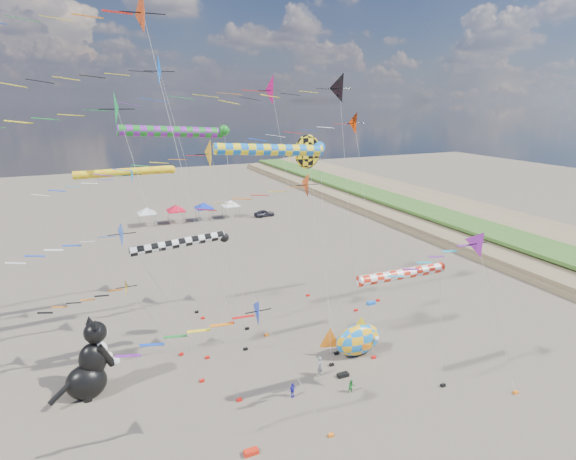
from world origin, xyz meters
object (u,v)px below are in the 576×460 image
Objects in this scene: cat_inflatable at (88,359)px; fish_inflatable at (358,340)px; person_adult at (320,366)px; child_blue at (292,390)px; child_green at (351,386)px; parked_car at (264,213)px.

cat_inflatable reaches higher than fish_inflatable.
fish_inflatable is 3.40× the size of person_adult.
child_green is at bearing -35.38° from child_blue.
person_adult is 51.38m from parked_car.
parked_car is at bearing 53.36° from child_blue.
child_blue is (-3.10, -1.54, -0.26)m from person_adult.
cat_inflatable is 54.14m from parked_car.
person_adult is 1.45× the size of child_blue.
fish_inflatable is at bearing 162.79° from parked_car.
child_green is at bearing -47.60° from cat_inflatable.
fish_inflatable reaches higher than child_blue.
person_adult reaches higher than child_blue.
fish_inflatable is at bearing -18.48° from person_adult.
child_blue is at bearing 155.69° from parked_car.
child_green is (1.13, -2.86, -0.30)m from person_adult.
child_green is at bearing 160.41° from parked_car.
cat_inflatable is 21.15m from fish_inflatable.
fish_inflatable is 4.54m from person_adult.
person_adult is (-4.28, -1.38, -0.66)m from fish_inflatable.
cat_inflatable is at bearing 136.68° from child_blue.
child_blue is 0.30× the size of parked_car.
child_blue is (-7.38, -2.91, -0.92)m from fish_inflatable.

